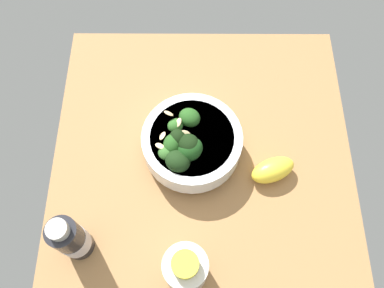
{
  "coord_description": "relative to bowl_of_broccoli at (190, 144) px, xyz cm",
  "views": [
    {
      "loc": [
        1.88,
        29.96,
        69.11
      ],
      "look_at": [
        2.01,
        0.34,
        4.0
      ],
      "focal_mm": 36.76,
      "sensor_mm": 36.0,
      "label": 1
    }
  ],
  "objects": [
    {
      "name": "bottle_tall",
      "position": [
        18.88,
        17.43,
        1.52
      ],
      "size": [
        4.98,
        4.98,
        13.7
      ],
      "color": "black",
      "rests_on": "ground_plane"
    },
    {
      "name": "bottle_short",
      "position": [
        0.58,
        21.82,
        0.66
      ],
      "size": [
        7.03,
        7.03,
        11.24
      ],
      "color": "beige",
      "rests_on": "ground_plane"
    },
    {
      "name": "bowl_of_broccoli",
      "position": [
        0.0,
        0.0,
        0.0
      ],
      "size": [
        18.12,
        18.12,
        9.74
      ],
      "color": "white",
      "rests_on": "ground_plane"
    },
    {
      "name": "ground_plane",
      "position": [
        -2.33,
        -0.51,
        -6.09
      ],
      "size": [
        56.75,
        56.75,
        3.46
      ],
      "primitive_type": "cube",
      "color": "#996D42"
    },
    {
      "name": "lemon_wedge",
      "position": [
        -15.04,
        4.13,
        -2.2
      ],
      "size": [
        9.29,
        7.04,
        4.32
      ],
      "primitive_type": "ellipsoid",
      "rotation": [
        0.0,
        0.0,
        3.51
      ],
      "color": "yellow",
      "rests_on": "ground_plane"
    }
  ]
}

